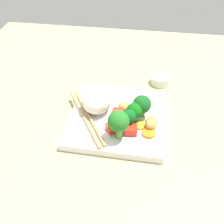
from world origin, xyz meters
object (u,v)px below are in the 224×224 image
square_plate (117,119)px  chopstick_pair (87,117)px  broccoli_floret_0 (135,111)px  sauce_cup (161,80)px  rice_mound (97,100)px  carrot_slice_2 (149,133)px

square_plate → chopstick_pair: (-1.86, 7.50, 1.38)cm
broccoli_floret_0 → sauce_cup: broccoli_floret_0 is taller
rice_mound → carrot_slice_2: 15.36cm
carrot_slice_2 → chopstick_pair: bearing=77.9°
carrot_slice_2 → sauce_cup: (23.76, -2.65, -1.01)cm
square_plate → sauce_cup: 21.44cm
broccoli_floret_0 → sauce_cup: size_ratio=0.92×
square_plate → carrot_slice_2: 9.67cm
sauce_cup → square_plate: bearing=150.0°
square_plate → rice_mound: rice_mound is taller
chopstick_pair → sauce_cup: bearing=106.5°
rice_mound → chopstick_pair: (-3.44, 2.06, -2.70)cm
square_plate → rice_mound: bearing=73.8°
square_plate → chopstick_pair: size_ratio=1.21×
square_plate → chopstick_pair: 7.85cm
square_plate → sauce_cup: (18.57, -10.71, 0.28)cm
broccoli_floret_0 → sauce_cup: 21.04cm
sauce_cup → broccoli_floret_0: bearing=161.8°
rice_mound → broccoli_floret_0: size_ratio=1.54×
carrot_slice_2 → sauce_cup: same height
rice_mound → broccoli_floret_0: bearing=-105.4°
rice_mound → sauce_cup: 23.75cm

